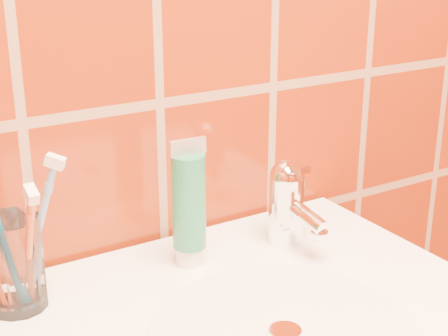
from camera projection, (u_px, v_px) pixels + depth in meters
glass_tumbler at (14, 263)px, 0.78m from camera, size 0.08×0.08×0.11m
toothpaste_tube at (189, 207)px, 0.87m from camera, size 0.05×0.04×0.17m
faucet at (289, 200)px, 0.93m from camera, size 0.05×0.11×0.12m
toothbrush_0 at (38, 232)px, 0.77m from camera, size 0.13×0.12×0.20m
toothbrush_1 at (29, 250)px, 0.75m from camera, size 0.03×0.15×0.20m
toothbrush_3 at (5, 245)px, 0.74m from camera, size 0.11×0.10×0.19m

